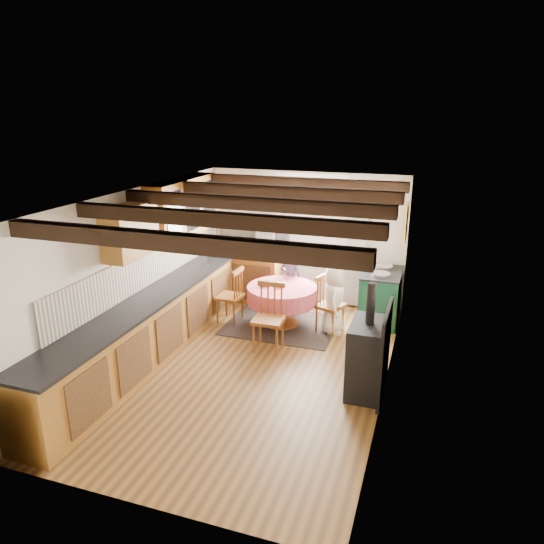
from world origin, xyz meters
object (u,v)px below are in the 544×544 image
(chair_near, at_px, (268,318))
(chair_right, at_px, (330,304))
(child_right, at_px, (333,299))
(dining_table, at_px, (282,306))
(aga_range, at_px, (381,296))
(cup, at_px, (281,284))
(child_far, at_px, (291,280))
(chair_left, at_px, (230,295))
(cast_iron_stove, at_px, (368,339))

(chair_near, xyz_separation_m, chair_right, (0.73, 0.94, -0.04))
(chair_near, relative_size, child_right, 0.91)
(dining_table, xyz_separation_m, chair_right, (0.80, 0.06, 0.12))
(dining_table, distance_m, chair_near, 0.90)
(aga_range, bearing_deg, chair_near, -132.28)
(chair_right, xyz_separation_m, child_right, (0.05, -0.04, 0.10))
(chair_near, distance_m, cup, 0.89)
(chair_near, height_order, child_far, child_far)
(chair_left, bearing_deg, dining_table, 99.37)
(child_right, bearing_deg, chair_left, 83.27)
(child_far, height_order, child_right, child_far)
(chair_right, height_order, cup, chair_right)
(dining_table, xyz_separation_m, chair_left, (-0.89, -0.09, 0.13))
(chair_right, relative_size, aga_range, 0.96)
(aga_range, distance_m, child_far, 1.56)
(cast_iron_stove, xyz_separation_m, child_far, (-1.65, 2.22, -0.14))
(aga_range, xyz_separation_m, child_right, (-0.67, -0.69, 0.12))
(chair_left, relative_size, cup, 9.14)
(aga_range, relative_size, cast_iron_stove, 0.66)
(child_right, bearing_deg, aga_range, -54.33)
(chair_left, relative_size, aga_range, 0.98)
(child_far, bearing_deg, chair_right, 161.53)
(cup, bearing_deg, child_right, 3.14)
(cast_iron_stove, relative_size, child_far, 1.23)
(chair_left, relative_size, child_right, 0.84)
(dining_table, bearing_deg, chair_right, 4.44)
(aga_range, bearing_deg, chair_right, -137.64)
(aga_range, distance_m, cup, 1.73)
(child_right, bearing_deg, cup, 82.65)
(dining_table, xyz_separation_m, aga_range, (1.52, 0.72, 0.10))
(chair_left, bearing_deg, cup, 97.98)
(aga_range, height_order, child_right, child_right)
(dining_table, relative_size, chair_near, 1.12)
(aga_range, bearing_deg, child_right, -133.83)
(cup, bearing_deg, dining_table, 55.04)
(aga_range, height_order, child_far, child_far)
(chair_near, xyz_separation_m, child_far, (-0.09, 1.48, 0.09))
(chair_right, relative_size, cup, 9.00)
(chair_left, height_order, aga_range, chair_left)
(chair_left, height_order, child_right, child_right)
(chair_right, bearing_deg, chair_left, 114.24)
(chair_right, bearing_deg, dining_table, 113.54)
(chair_left, height_order, cast_iron_stove, cast_iron_stove)
(dining_table, bearing_deg, chair_left, -174.24)
(aga_range, xyz_separation_m, child_far, (-1.54, -0.12, 0.15))
(cast_iron_stove, bearing_deg, chair_left, 148.89)
(child_far, bearing_deg, cup, 105.66)
(chair_left, xyz_separation_m, cup, (0.88, 0.07, 0.27))
(aga_range, xyz_separation_m, cup, (-1.53, -0.74, 0.29))
(chair_left, bearing_deg, aga_range, 112.16)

